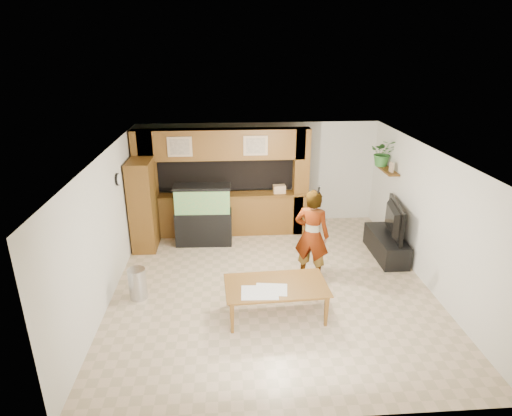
{
  "coord_description": "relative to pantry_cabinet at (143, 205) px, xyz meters",
  "views": [
    {
      "loc": [
        -0.81,
        -7.24,
        4.39
      ],
      "look_at": [
        -0.26,
        0.6,
        1.37
      ],
      "focal_mm": 30.0,
      "sensor_mm": 36.0,
      "label": 1
    }
  ],
  "objects": [
    {
      "name": "wall_shelf",
      "position": [
        5.55,
        0.1,
        0.68
      ],
      "size": [
        0.25,
        0.9,
        0.04
      ],
      "primitive_type": "cube",
      "color": "brown",
      "rests_on": "wall_right"
    },
    {
      "name": "microphone",
      "position": [
        3.55,
        -1.81,
        0.88
      ],
      "size": [
        0.04,
        0.11,
        0.17
      ],
      "primitive_type": "cylinder",
      "rotation": [
        0.44,
        0.0,
        0.0
      ],
      "color": "black",
      "rests_on": "person"
    },
    {
      "name": "partition",
      "position": [
        1.75,
        0.79,
        0.29
      ],
      "size": [
        4.2,
        0.99,
        2.6
      ],
      "color": "brown",
      "rests_on": "floor"
    },
    {
      "name": "potted_plant",
      "position": [
        5.52,
        0.39,
        1.01
      ],
      "size": [
        0.68,
        0.63,
        0.63
      ],
      "primitive_type": "imported",
      "rotation": [
        0.0,
        0.0,
        -0.27
      ],
      "color": "#2F6A2A",
      "rests_on": "wall_shelf"
    },
    {
      "name": "pantry_cabinet",
      "position": [
        0.0,
        0.0,
        0.0
      ],
      "size": [
        0.51,
        0.84,
        2.05
      ],
      "primitive_type": "cube",
      "color": "brown",
      "rests_on": "floor"
    },
    {
      "name": "counter_box",
      "position": [
        3.14,
        0.6,
        0.11
      ],
      "size": [
        0.3,
        0.21,
        0.19
      ],
      "primitive_type": "cube",
      "rotation": [
        0.0,
        0.0,
        0.06
      ],
      "color": "tan",
      "rests_on": "partition"
    },
    {
      "name": "ceiling",
      "position": [
        2.7,
        -1.85,
        1.58
      ],
      "size": [
        6.5,
        6.5,
        0.0
      ],
      "primitive_type": "plane",
      "color": "white",
      "rests_on": "wall_back"
    },
    {
      "name": "wall_left",
      "position": [
        -0.3,
        -1.85,
        0.28
      ],
      "size": [
        0.0,
        6.5,
        6.5
      ],
      "primitive_type": "plane",
      "rotation": [
        1.57,
        0.0,
        1.57
      ],
      "color": "beige",
      "rests_on": "floor"
    },
    {
      "name": "aquarium",
      "position": [
        1.32,
        0.1,
        -0.33
      ],
      "size": [
        1.29,
        0.48,
        1.43
      ],
      "rotation": [
        0.0,
        0.0,
        -0.03
      ],
      "color": "black",
      "rests_on": "floor"
    },
    {
      "name": "floor",
      "position": [
        2.7,
        -1.85,
        -1.02
      ],
      "size": [
        6.5,
        6.5,
        0.0
      ],
      "primitive_type": "plane",
      "color": "tan",
      "rests_on": "ground"
    },
    {
      "name": "wall_right",
      "position": [
        5.7,
        -1.85,
        0.28
      ],
      "size": [
        0.0,
        6.5,
        6.5
      ],
      "primitive_type": "plane",
      "rotation": [
        1.57,
        0.0,
        -1.57
      ],
      "color": "beige",
      "rests_on": "floor"
    },
    {
      "name": "trash_can",
      "position": [
        0.21,
        -2.16,
        -0.73
      ],
      "size": [
        0.32,
        0.32,
        0.59
      ],
      "primitive_type": "cylinder",
      "color": "#B2B2B7",
      "rests_on": "floor"
    },
    {
      "name": "person",
      "position": [
        3.5,
        -1.65,
        -0.09
      ],
      "size": [
        0.8,
        0.68,
        1.86
      ],
      "primitive_type": "imported",
      "rotation": [
        0.0,
        0.0,
        2.73
      ],
      "color": "tan",
      "rests_on": "floor"
    },
    {
      "name": "tv_stand",
      "position": [
        5.35,
        -0.82,
        -0.78
      ],
      "size": [
        0.55,
        1.49,
        0.5
      ],
      "primitive_type": "cube",
      "color": "black",
      "rests_on": "floor"
    },
    {
      "name": "wall_back",
      "position": [
        2.7,
        1.4,
        0.28
      ],
      "size": [
        6.0,
        0.0,
        6.0
      ],
      "primitive_type": "plane",
      "rotation": [
        1.57,
        0.0,
        0.0
      ],
      "color": "beige",
      "rests_on": "floor"
    },
    {
      "name": "newspaper_b",
      "position": [
        2.57,
        -3.03,
        -0.41
      ],
      "size": [
        0.57,
        0.45,
        0.01
      ],
      "primitive_type": "cube",
      "rotation": [
        0.0,
        0.0,
        -0.14
      ],
      "color": "silver",
      "rests_on": "dining_table"
    },
    {
      "name": "wall_clock",
      "position": [
        -0.27,
        -0.85,
        0.88
      ],
      "size": [
        0.05,
        0.25,
        0.25
      ],
      "color": "black",
      "rests_on": "wall_left"
    },
    {
      "name": "television",
      "position": [
        5.35,
        -0.82,
        -0.15
      ],
      "size": [
        0.37,
        1.32,
        0.75
      ],
      "primitive_type": "imported",
      "rotation": [
        0.0,
        0.0,
        1.41
      ],
      "color": "black",
      "rests_on": "tv_stand"
    },
    {
      "name": "dining_table",
      "position": [
        2.67,
        -2.91,
        -0.72
      ],
      "size": [
        1.77,
        1.04,
        0.61
      ],
      "primitive_type": "imported",
      "rotation": [
        0.0,
        0.0,
        0.05
      ],
      "color": "brown",
      "rests_on": "floor"
    },
    {
      "name": "newspaper_a",
      "position": [
        2.37,
        -3.11,
        -0.41
      ],
      "size": [
        0.62,
        0.46,
        0.01
      ],
      "primitive_type": "cube",
      "rotation": [
        0.0,
        0.0,
        -0.04
      ],
      "color": "silver",
      "rests_on": "dining_table"
    },
    {
      "name": "photo_frame",
      "position": [
        5.55,
        -0.12,
        0.81
      ],
      "size": [
        0.05,
        0.17,
        0.22
      ],
      "primitive_type": "cube",
      "rotation": [
        0.0,
        0.0,
        0.09
      ],
      "color": "tan",
      "rests_on": "wall_shelf"
    }
  ]
}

